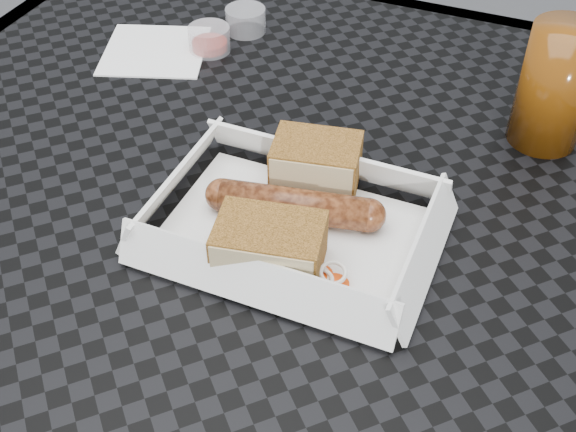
% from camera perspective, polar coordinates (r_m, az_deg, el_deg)
% --- Properties ---
extents(patio_table, '(0.80, 0.80, 0.74)m').
position_cam_1_polar(patio_table, '(0.78, -4.40, 0.45)').
color(patio_table, black).
rests_on(patio_table, ground).
extents(food_tray, '(0.22, 0.15, 0.00)m').
position_cam_1_polar(food_tray, '(0.64, 0.35, -1.27)').
color(food_tray, white).
rests_on(food_tray, patio_table).
extents(bratwurst, '(0.16, 0.06, 0.03)m').
position_cam_1_polar(bratwurst, '(0.64, 0.50, 0.88)').
color(bratwurst, brown).
rests_on(bratwurst, food_tray).
extents(bread_near, '(0.09, 0.07, 0.05)m').
position_cam_1_polar(bread_near, '(0.67, 2.23, 4.08)').
color(bread_near, brown).
rests_on(bread_near, food_tray).
extents(bread_far, '(0.10, 0.07, 0.05)m').
position_cam_1_polar(bread_far, '(0.59, -1.48, -2.41)').
color(bread_far, brown).
rests_on(bread_far, food_tray).
extents(veg_garnish, '(0.03, 0.03, 0.00)m').
position_cam_1_polar(veg_garnish, '(0.60, 3.15, -4.89)').
color(veg_garnish, '#EC440A').
rests_on(veg_garnish, food_tray).
extents(napkin, '(0.15, 0.15, 0.00)m').
position_cam_1_polar(napkin, '(0.91, -10.46, 12.74)').
color(napkin, white).
rests_on(napkin, patio_table).
extents(condiment_cup_sauce, '(0.05, 0.05, 0.03)m').
position_cam_1_polar(condiment_cup_sauce, '(0.89, -6.24, 13.73)').
color(condiment_cup_sauce, maroon).
rests_on(condiment_cup_sauce, patio_table).
extents(condiment_cup_empty, '(0.05, 0.05, 0.03)m').
position_cam_1_polar(condiment_cup_empty, '(0.93, -3.37, 15.20)').
color(condiment_cup_empty, silver).
rests_on(condiment_cup_empty, patio_table).
extents(drink_glass, '(0.07, 0.07, 0.13)m').
position_cam_1_polar(drink_glass, '(0.76, 20.37, 9.57)').
color(drink_glass, '#562A07').
rests_on(drink_glass, patio_table).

